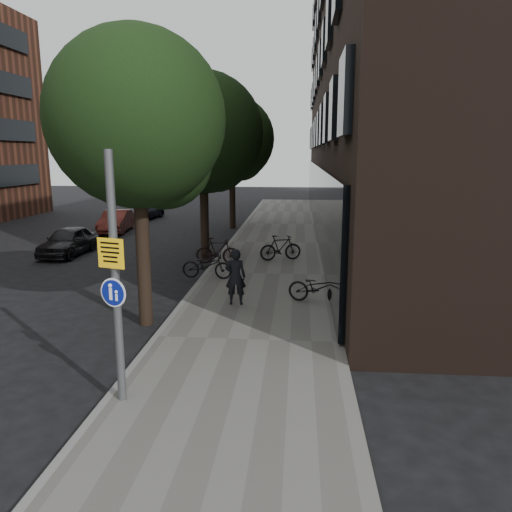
# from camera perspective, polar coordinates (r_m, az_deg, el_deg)

# --- Properties ---
(ground) EXTENTS (120.00, 120.00, 0.00)m
(ground) POSITION_cam_1_polar(r_m,az_deg,el_deg) (9.14, -4.75, -17.63)
(ground) COLOR black
(ground) RESTS_ON ground
(sidewalk) EXTENTS (4.50, 60.00, 0.12)m
(sidewalk) POSITION_cam_1_polar(r_m,az_deg,el_deg) (18.42, 1.20, -2.18)
(sidewalk) COLOR #63615B
(sidewalk) RESTS_ON ground
(curb_edge) EXTENTS (0.15, 60.00, 0.13)m
(curb_edge) POSITION_cam_1_polar(r_m,az_deg,el_deg) (18.70, -5.70, -2.01)
(curb_edge) COLOR slate
(curb_edge) RESTS_ON ground
(building_right_dark_brick) EXTENTS (12.00, 40.00, 18.00)m
(building_right_dark_brick) POSITION_cam_1_polar(r_m,az_deg,el_deg) (31.02, 19.24, 19.45)
(building_right_dark_brick) COLOR black
(building_right_dark_brick) RESTS_ON ground
(street_tree_near) EXTENTS (4.40, 4.40, 7.50)m
(street_tree_near) POSITION_cam_1_polar(r_m,az_deg,el_deg) (13.11, -12.92, 14.19)
(street_tree_near) COLOR black
(street_tree_near) RESTS_ON ground
(street_tree_mid) EXTENTS (5.00, 5.00, 7.80)m
(street_tree_mid) POSITION_cam_1_polar(r_m,az_deg,el_deg) (21.37, -5.83, 13.34)
(street_tree_mid) COLOR black
(street_tree_mid) RESTS_ON ground
(street_tree_far) EXTENTS (5.00, 5.00, 7.80)m
(street_tree_far) POSITION_cam_1_polar(r_m,az_deg,el_deg) (30.26, -2.60, 12.88)
(street_tree_far) COLOR black
(street_tree_far) RESTS_ON ground
(signpost) EXTENTS (0.50, 0.18, 4.42)m
(signpost) POSITION_cam_1_polar(r_m,az_deg,el_deg) (8.89, -15.75, -2.56)
(signpost) COLOR #595B5E
(signpost) RESTS_ON sidewalk
(pedestrian) EXTENTS (0.63, 0.44, 1.66)m
(pedestrian) POSITION_cam_1_polar(r_m,az_deg,el_deg) (14.51, -2.36, -2.38)
(pedestrian) COLOR black
(pedestrian) RESTS_ON sidewalk
(parked_bike_facade_near) EXTENTS (1.91, 1.16, 0.95)m
(parked_bike_facade_near) POSITION_cam_1_polar(r_m,az_deg,el_deg) (14.80, 7.09, -3.59)
(parked_bike_facade_near) COLOR black
(parked_bike_facade_near) RESTS_ON sidewalk
(parked_bike_facade_far) EXTENTS (1.82, 1.03, 1.05)m
(parked_bike_facade_far) POSITION_cam_1_polar(r_m,az_deg,el_deg) (20.59, 2.82, 0.95)
(parked_bike_facade_far) COLOR black
(parked_bike_facade_far) RESTS_ON sidewalk
(parked_bike_curb_near) EXTENTS (1.82, 0.75, 0.94)m
(parked_bike_curb_near) POSITION_cam_1_polar(r_m,az_deg,el_deg) (17.67, -5.63, -1.07)
(parked_bike_curb_near) COLOR black
(parked_bike_curb_near) RESTS_ON sidewalk
(parked_bike_curb_far) EXTENTS (1.79, 0.59, 1.06)m
(parked_bike_curb_far) POSITION_cam_1_polar(r_m,az_deg,el_deg) (19.91, -4.41, 0.58)
(parked_bike_curb_far) COLOR black
(parked_bike_curb_far) RESTS_ON sidewalk
(parked_car_near) EXTENTS (1.58, 3.75, 1.27)m
(parked_car_near) POSITION_cam_1_polar(r_m,az_deg,el_deg) (23.72, -20.68, 1.61)
(parked_car_near) COLOR black
(parked_car_near) RESTS_ON ground
(parked_car_mid) EXTENTS (1.71, 3.95, 1.26)m
(parked_car_mid) POSITION_cam_1_polar(r_m,az_deg,el_deg) (29.75, -15.68, 3.82)
(parked_car_mid) COLOR #581F19
(parked_car_mid) RESTS_ON ground
(parked_car_far) EXTENTS (2.16, 4.22, 1.17)m
(parked_car_far) POSITION_cam_1_polar(r_m,az_deg,el_deg) (35.44, -12.59, 5.10)
(parked_car_far) COLOR black
(parked_car_far) RESTS_ON ground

